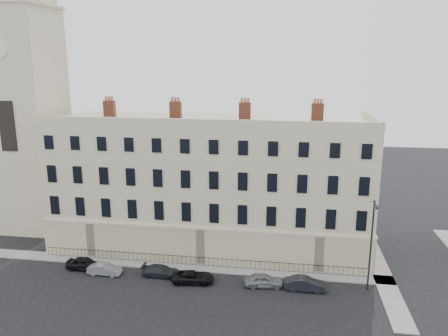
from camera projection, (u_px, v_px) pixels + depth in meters
The scene contains 13 objects.
ground at pixel (251, 296), 40.89m from camera, with size 160.00×160.00×0.00m, color black.
terrace at pixel (211, 183), 51.49m from camera, with size 36.22×12.22×17.00m.
church_tower at pixel (23, 85), 54.35m from camera, with size 8.00×8.13×44.00m.
pavement_terrace at pixel (163, 265), 47.15m from camera, with size 48.00×2.00×0.12m, color gray.
pavement_east_return at pixel (379, 267), 46.65m from camera, with size 2.00×24.00×0.12m, color gray.
railings at pixel (200, 261), 46.83m from camera, with size 35.00×0.04×0.96m.
car_a at pixel (85, 264), 46.04m from camera, with size 1.58×3.92×1.34m, color black.
car_b at pixel (105, 269), 45.01m from camera, with size 1.22×3.51×1.16m, color gray.
car_c at pixel (161, 271), 44.62m from camera, with size 1.62×3.98×1.15m, color #20252B.
car_d at pixel (193, 277), 43.36m from camera, with size 1.92×4.16×1.16m, color black.
car_e at pixel (264, 280), 42.57m from camera, with size 1.55×3.84×1.31m, color gray.
car_f at pixel (305, 284), 41.87m from camera, with size 1.38×3.95×1.30m, color black.
streetlamp at pixel (371, 242), 40.72m from camera, with size 0.36×1.96×9.05m.
Camera 1 is at (3.11, -36.85, 21.34)m, focal length 35.00 mm.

